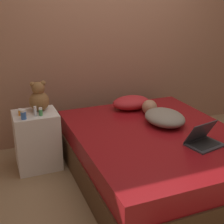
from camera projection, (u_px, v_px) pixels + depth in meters
ground_plane at (154, 177)px, 3.28m from camera, size 12.00×12.00×0.00m
wall_back at (110, 37)px, 3.93m from camera, size 8.00×0.06×2.60m
bed at (155, 155)px, 3.19m from camera, size 1.58×1.97×0.51m
nightstand at (37, 140)px, 3.37m from camera, size 0.46×0.40×0.63m
pillow at (131, 103)px, 3.72m from camera, size 0.46×0.32×0.16m
person_lying at (163, 116)px, 3.31m from camera, size 0.41×0.65×0.17m
laptop at (203, 140)px, 2.82m from camera, size 0.35×0.29×0.22m
teddy_bear at (39, 98)px, 3.29m from camera, size 0.21×0.21×0.32m
bottle_clear at (35, 111)px, 3.17m from camera, size 0.03×0.03×0.10m
bottle_blue at (23, 115)px, 3.09m from camera, size 0.05×0.05×0.10m
bottle_green at (41, 112)px, 3.18m from camera, size 0.04×0.04×0.08m
bottle_orange at (21, 112)px, 3.19m from camera, size 0.05×0.05×0.07m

